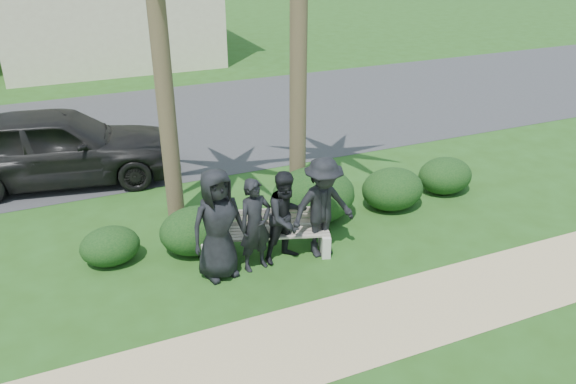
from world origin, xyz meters
The scene contains 14 objects.
ground centered at (0.00, 0.00, 0.00)m, with size 160.00×160.00×0.00m, color #224714.
footpath centered at (0.00, -1.80, 0.00)m, with size 30.00×1.60×0.01m, color tan.
asphalt_street centered at (0.00, 8.00, 0.00)m, with size 160.00×8.00×0.01m, color #2D2D30.
park_bench centered at (-0.58, 0.56, 0.35)m, with size 2.33×1.13×0.76m.
man_a centered at (-1.48, 0.26, 0.93)m, with size 0.91×0.59×1.87m, color black.
man_b centered at (-0.87, 0.22, 0.80)m, with size 0.59×0.38×1.61m, color black.
man_c centered at (-0.29, 0.28, 0.81)m, with size 0.79×0.61×1.62m, color black.
man_d centered at (0.33, 0.19, 0.90)m, with size 1.16×0.67×1.80m, color black.
hedge_a centered at (-3.07, 1.35, 0.32)m, with size 0.99×0.82×0.65m, color black.
hedge_b centered at (-1.64, 1.17, 0.41)m, with size 1.26×1.04×0.82m, color black.
hedge_d centered at (0.74, 1.39, 0.54)m, with size 1.64×1.36×1.07m, color black.
hedge_e centered at (2.42, 1.24, 0.42)m, with size 1.28×1.06×0.83m, color black.
hedge_f centered at (3.85, 1.43, 0.38)m, with size 1.18×0.97×0.77m, color black.
car_a centered at (-3.62, 5.16, 0.84)m, with size 1.98×4.91×1.67m, color black.
Camera 1 is at (-3.49, -7.27, 5.24)m, focal length 35.00 mm.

